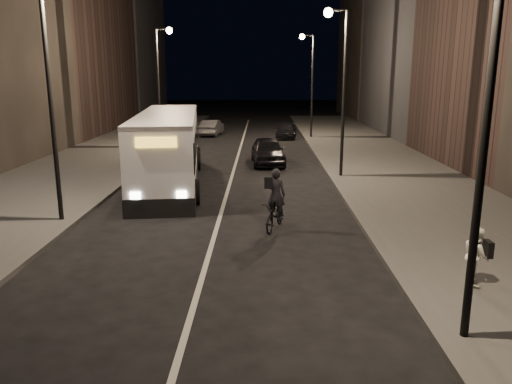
{
  "coord_description": "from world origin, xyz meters",
  "views": [
    {
      "loc": [
        1.57,
        -13.04,
        5.23
      ],
      "look_at": [
        1.38,
        2.64,
        1.5
      ],
      "focal_mm": 35.0,
      "sensor_mm": 36.0,
      "label": 1
    }
  ],
  "objects_px": {
    "car_mid": "(212,127)",
    "car_far": "(286,131)",
    "streetlight_left_far": "(162,72)",
    "streetlight_right_far": "(309,72)",
    "streetlight_right_near": "(477,66)",
    "streetlight_right_mid": "(339,71)",
    "city_bus": "(169,145)",
    "car_near": "(268,151)",
    "pedestrian_woman": "(476,256)",
    "streetlight_left_near": "(56,70)",
    "cyclist_on_bicycle": "(275,209)"
  },
  "relations": [
    {
      "from": "streetlight_right_near",
      "to": "streetlight_left_far",
      "type": "height_order",
      "value": "same"
    },
    {
      "from": "streetlight_left_near",
      "to": "streetlight_right_near",
      "type": "bearing_deg",
      "value": -36.88
    },
    {
      "from": "streetlight_right_near",
      "to": "streetlight_left_near",
      "type": "distance_m",
      "value": 13.33
    },
    {
      "from": "car_mid",
      "to": "pedestrian_woman",
      "type": "bearing_deg",
      "value": 113.49
    },
    {
      "from": "cyclist_on_bicycle",
      "to": "pedestrian_woman",
      "type": "relative_size",
      "value": 1.48
    },
    {
      "from": "car_near",
      "to": "streetlight_right_far",
      "type": "bearing_deg",
      "value": 70.3
    },
    {
      "from": "streetlight_left_far",
      "to": "streetlight_right_far",
      "type": "bearing_deg",
      "value": 29.36
    },
    {
      "from": "streetlight_right_near",
      "to": "streetlight_right_far",
      "type": "bearing_deg",
      "value": 90.0
    },
    {
      "from": "pedestrian_woman",
      "to": "car_far",
      "type": "xyz_separation_m",
      "value": [
        -3.23,
        29.97,
        -0.31
      ]
    },
    {
      "from": "city_bus",
      "to": "car_mid",
      "type": "bearing_deg",
      "value": 82.78
    },
    {
      "from": "pedestrian_woman",
      "to": "car_mid",
      "type": "height_order",
      "value": "pedestrian_woman"
    },
    {
      "from": "car_near",
      "to": "car_far",
      "type": "bearing_deg",
      "value": 78.61
    },
    {
      "from": "city_bus",
      "to": "pedestrian_woman",
      "type": "xyz_separation_m",
      "value": [
        9.79,
        -12.39,
        -0.96
      ]
    },
    {
      "from": "streetlight_left_far",
      "to": "car_mid",
      "type": "height_order",
      "value": "streetlight_left_far"
    },
    {
      "from": "pedestrian_woman",
      "to": "car_near",
      "type": "relative_size",
      "value": 0.32
    },
    {
      "from": "streetlight_right_far",
      "to": "streetlight_right_near",
      "type": "bearing_deg",
      "value": -90.0
    },
    {
      "from": "streetlight_right_far",
      "to": "car_far",
      "type": "relative_size",
      "value": 2.04
    },
    {
      "from": "city_bus",
      "to": "car_near",
      "type": "xyz_separation_m",
      "value": [
        4.88,
        5.2,
        -1.06
      ]
    },
    {
      "from": "car_near",
      "to": "car_mid",
      "type": "distance_m",
      "value": 14.91
    },
    {
      "from": "streetlight_right_far",
      "to": "streetlight_left_far",
      "type": "xyz_separation_m",
      "value": [
        -10.66,
        -6.0,
        0.0
      ]
    },
    {
      "from": "streetlight_left_far",
      "to": "pedestrian_woman",
      "type": "xyz_separation_m",
      "value": [
        12.16,
        -23.46,
        -4.47
      ]
    },
    {
      "from": "streetlight_right_mid",
      "to": "streetlight_right_far",
      "type": "bearing_deg",
      "value": 90.0
    },
    {
      "from": "streetlight_left_far",
      "to": "cyclist_on_bicycle",
      "type": "bearing_deg",
      "value": -68.4
    },
    {
      "from": "car_far",
      "to": "city_bus",
      "type": "bearing_deg",
      "value": -104.92
    },
    {
      "from": "streetlight_right_mid",
      "to": "streetlight_right_far",
      "type": "relative_size",
      "value": 1.0
    },
    {
      "from": "streetlight_right_far",
      "to": "streetlight_left_far",
      "type": "distance_m",
      "value": 12.24
    },
    {
      "from": "streetlight_left_far",
      "to": "car_mid",
      "type": "bearing_deg",
      "value": 73.02
    },
    {
      "from": "streetlight_right_near",
      "to": "streetlight_left_far",
      "type": "distance_m",
      "value": 28.1
    },
    {
      "from": "streetlight_right_far",
      "to": "cyclist_on_bicycle",
      "type": "height_order",
      "value": "streetlight_right_far"
    },
    {
      "from": "streetlight_right_near",
      "to": "car_far",
      "type": "height_order",
      "value": "streetlight_right_near"
    },
    {
      "from": "streetlight_right_far",
      "to": "pedestrian_woman",
      "type": "relative_size",
      "value": 5.56
    },
    {
      "from": "car_far",
      "to": "cyclist_on_bicycle",
      "type": "bearing_deg",
      "value": -87.99
    },
    {
      "from": "car_far",
      "to": "streetlight_left_far",
      "type": "bearing_deg",
      "value": -138.35
    },
    {
      "from": "car_near",
      "to": "car_far",
      "type": "distance_m",
      "value": 12.49
    },
    {
      "from": "pedestrian_woman",
      "to": "car_mid",
      "type": "distance_m",
      "value": 33.17
    },
    {
      "from": "cyclist_on_bicycle",
      "to": "car_mid",
      "type": "distance_m",
      "value": 27.31
    },
    {
      "from": "streetlight_right_near",
      "to": "cyclist_on_bicycle",
      "type": "relative_size",
      "value": 3.75
    },
    {
      "from": "car_mid",
      "to": "car_far",
      "type": "distance_m",
      "value": 6.64
    },
    {
      "from": "streetlight_right_far",
      "to": "car_near",
      "type": "height_order",
      "value": "streetlight_right_far"
    },
    {
      "from": "cyclist_on_bicycle",
      "to": "car_near",
      "type": "xyz_separation_m",
      "value": [
        -0.12,
        12.74,
        0.07
      ]
    },
    {
      "from": "streetlight_right_near",
      "to": "streetlight_right_mid",
      "type": "bearing_deg",
      "value": 90.0
    },
    {
      "from": "streetlight_right_near",
      "to": "car_mid",
      "type": "height_order",
      "value": "streetlight_right_near"
    },
    {
      "from": "streetlight_right_far",
      "to": "pedestrian_woman",
      "type": "bearing_deg",
      "value": -87.1
    },
    {
      "from": "streetlight_left_near",
      "to": "car_near",
      "type": "relative_size",
      "value": 1.76
    },
    {
      "from": "streetlight_right_mid",
      "to": "car_far",
      "type": "xyz_separation_m",
      "value": [
        -1.73,
        16.51,
        -4.78
      ]
    },
    {
      "from": "streetlight_right_mid",
      "to": "streetlight_right_far",
      "type": "distance_m",
      "value": 16.0
    },
    {
      "from": "streetlight_right_near",
      "to": "car_near",
      "type": "relative_size",
      "value": 1.76
    },
    {
      "from": "streetlight_left_near",
      "to": "car_far",
      "type": "distance_m",
      "value": 26.52
    },
    {
      "from": "streetlight_left_near",
      "to": "car_near",
      "type": "distance_m",
      "value": 14.85
    },
    {
      "from": "streetlight_right_near",
      "to": "pedestrian_woman",
      "type": "bearing_deg",
      "value": 59.52
    }
  ]
}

